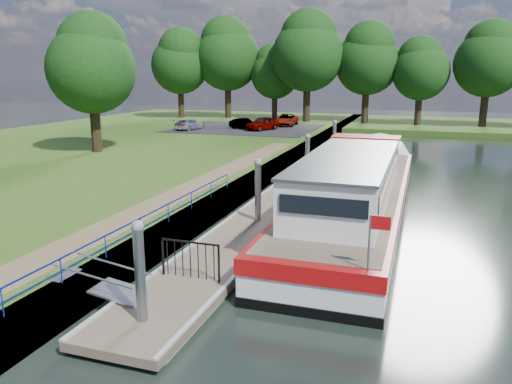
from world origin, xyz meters
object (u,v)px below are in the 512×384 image
(pontoon, at_px, (286,200))
(barge, at_px, (358,191))
(car_b, at_px, (244,124))
(car_a, at_px, (262,123))
(car_d, at_px, (286,120))
(car_c, at_px, (190,124))

(pontoon, height_order, barge, barge)
(car_b, bearing_deg, barge, -127.03)
(car_a, bearing_deg, car_b, -162.56)
(pontoon, bearing_deg, barge, -15.13)
(barge, bearing_deg, pontoon, 164.87)
(car_a, xyz_separation_m, car_d, (1.06, 4.83, -0.04))
(car_a, height_order, car_b, car_a)
(car_c, bearing_deg, barge, 142.03)
(barge, relative_size, car_d, 4.73)
(pontoon, bearing_deg, car_b, 114.43)
(barge, xyz_separation_m, car_d, (-11.36, 29.42, 0.37))
(pontoon, height_order, car_c, car_c)
(car_b, relative_size, car_d, 0.72)
(car_a, relative_size, car_c, 1.06)
(car_c, relative_size, car_d, 0.81)
(car_a, relative_size, car_b, 1.20)
(barge, distance_m, car_d, 31.54)
(car_c, bearing_deg, car_b, -145.23)
(car_a, bearing_deg, car_c, -141.22)
(car_c, distance_m, car_d, 10.48)
(pontoon, distance_m, car_d, 29.51)
(car_c, bearing_deg, car_a, -153.01)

